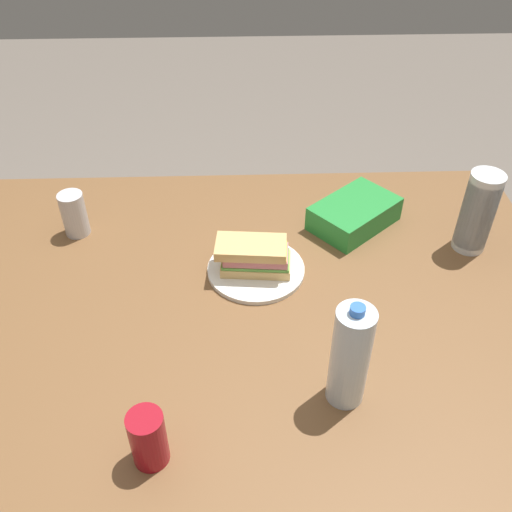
% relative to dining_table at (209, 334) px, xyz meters
% --- Properties ---
extents(ground_plane, '(8.00, 8.00, 0.00)m').
position_rel_dining_table_xyz_m(ground_plane, '(0.00, 0.00, -0.69)').
color(ground_plane, '#70665B').
extents(dining_table, '(1.74, 1.17, 0.77)m').
position_rel_dining_table_xyz_m(dining_table, '(0.00, 0.00, 0.00)').
color(dining_table, brown).
rests_on(dining_table, ground_plane).
extents(paper_plate, '(0.24, 0.24, 0.01)m').
position_rel_dining_table_xyz_m(paper_plate, '(-0.12, -0.13, 0.08)').
color(paper_plate, white).
rests_on(paper_plate, dining_table).
extents(sandwich, '(0.19, 0.11, 0.08)m').
position_rel_dining_table_xyz_m(sandwich, '(-0.12, -0.13, 0.13)').
color(sandwich, '#DBB26B').
rests_on(sandwich, paper_plate).
extents(soda_can_red, '(0.07, 0.07, 0.12)m').
position_rel_dining_table_xyz_m(soda_can_red, '(0.09, 0.37, 0.14)').
color(soda_can_red, maroon).
rests_on(soda_can_red, dining_table).
extents(chip_bag, '(0.27, 0.26, 0.07)m').
position_rel_dining_table_xyz_m(chip_bag, '(-0.39, -0.32, 0.11)').
color(chip_bag, '#268C38').
rests_on(chip_bag, dining_table).
extents(water_bottle_tall, '(0.07, 0.07, 0.25)m').
position_rel_dining_table_xyz_m(water_bottle_tall, '(-0.28, 0.24, 0.20)').
color(water_bottle_tall, silver).
rests_on(water_bottle_tall, dining_table).
extents(plastic_cup_stack, '(0.08, 0.08, 0.22)m').
position_rel_dining_table_xyz_m(plastic_cup_stack, '(-0.68, -0.21, 0.19)').
color(plastic_cup_stack, silver).
rests_on(plastic_cup_stack, dining_table).
extents(soda_can_silver, '(0.07, 0.07, 0.12)m').
position_rel_dining_table_xyz_m(soda_can_silver, '(0.36, -0.31, 0.14)').
color(soda_can_silver, silver).
rests_on(soda_can_silver, dining_table).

